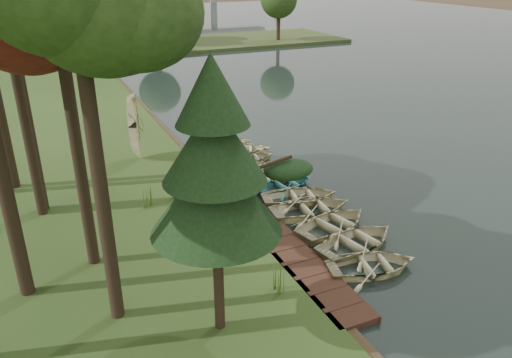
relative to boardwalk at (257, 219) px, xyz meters
name	(u,v)px	position (x,y,z in m)	size (l,w,h in m)	color
ground	(288,215)	(1.60, 0.00, -0.15)	(300.00, 300.00, 0.00)	#3D2F1D
water	(455,75)	(31.60, 20.00, -0.12)	(130.00, 200.00, 0.05)	black
boardwalk	(257,219)	(0.00, 0.00, 0.00)	(1.60, 16.00, 0.30)	#361F14
peninsula	(168,45)	(9.60, 50.00, 0.08)	(50.00, 14.00, 0.45)	#35431D
rowboat_0	(372,263)	(2.31, -5.46, 0.27)	(2.52, 3.53, 0.73)	beige
rowboat_1	(358,240)	(2.77, -3.85, 0.30)	(2.74, 3.83, 0.79)	beige
rowboat_2	(333,222)	(2.69, -2.16, 0.29)	(2.70, 3.78, 0.78)	beige
rowboat_3	(311,207)	(2.56, -0.47, 0.30)	(2.79, 3.90, 0.81)	beige
rowboat_4	(300,195)	(2.70, 0.86, 0.29)	(2.68, 3.75, 0.78)	beige
rowboat_5	(286,183)	(2.76, 2.46, 0.24)	(2.32, 3.24, 0.67)	teal
rowboat_6	(271,176)	(2.50, 3.68, 0.21)	(2.16, 3.03, 0.63)	beige
rowboat_7	(261,167)	(2.53, 4.97, 0.24)	(2.33, 3.27, 0.68)	beige
rowboat_8	(249,157)	(2.58, 6.80, 0.21)	(2.17, 3.04, 0.63)	beige
rowboat_9	(241,148)	(2.71, 8.20, 0.27)	(2.52, 3.53, 0.73)	beige
rowboat_10	(226,141)	(2.37, 9.84, 0.22)	(2.21, 3.10, 0.64)	beige
stored_rowboat	(139,152)	(-3.28, 9.29, 0.54)	(2.69, 3.77, 0.78)	beige
tree_0	(76,11)	(-6.97, -4.36, 9.59)	(4.71, 4.71, 11.54)	black
tree_2	(55,9)	(-7.23, -0.80, 9.38)	(4.57, 4.57, 11.27)	black
pine_tree	(214,166)	(-4.13, -6.25, 5.63)	(3.80, 3.80, 8.54)	black
reeds_0	(278,277)	(-1.61, -5.31, 0.69)	(0.60, 0.60, 1.09)	#3F661E
reeds_1	(182,193)	(-2.64, 2.84, 0.60)	(0.60, 0.60, 0.91)	#3F661E
reeds_2	(148,197)	(-4.22, 3.00, 0.64)	(0.60, 0.60, 0.97)	#3F661E
reeds_3	(175,189)	(-2.79, 3.41, 0.58)	(0.60, 0.60, 0.87)	#3F661E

